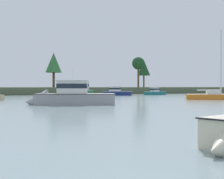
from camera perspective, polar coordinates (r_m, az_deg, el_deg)
far_shore_bank at (r=105.56m, az=-15.27°, el=-0.12°), size 201.94×48.45×1.96m
cruiser_grey at (r=38.05m, az=-8.45°, el=-1.76°), size 11.39×6.93×5.81m
cruiser_navy at (r=76.42m, az=0.42°, el=-0.71°), size 7.81×6.38×3.75m
cruiser_teal at (r=82.33m, az=8.24°, el=-0.68°), size 6.87×3.12×3.82m
sailboat_orange at (r=54.75m, az=18.61°, el=-1.49°), size 9.73×7.48×12.31m
cruiser_green at (r=61.73m, az=-5.90°, el=-0.77°), size 8.95×9.77×5.83m
shore_tree_center at (r=106.24m, az=4.88°, el=4.75°), size 4.31×4.31×10.31m
shore_tree_inland_c at (r=116.29m, az=5.89°, el=4.01°), size 4.77×4.77×10.21m
shore_tree_right at (r=90.56m, az=-10.71°, el=4.85°), size 4.65×4.65×9.96m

